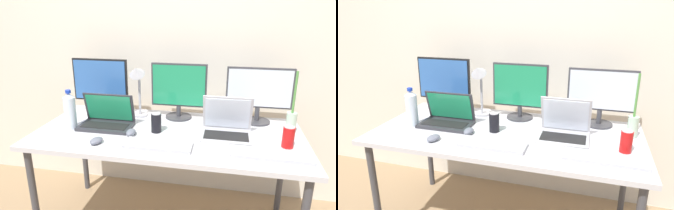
# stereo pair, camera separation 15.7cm
# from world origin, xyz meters

# --- Properties ---
(wall_back) EXTENTS (7.00, 0.08, 2.60)m
(wall_back) POSITION_xyz_m (0.00, 0.59, 1.30)
(wall_back) COLOR silver
(wall_back) RESTS_ON ground
(work_desk) EXTENTS (1.70, 0.80, 0.74)m
(work_desk) POSITION_xyz_m (0.00, 0.00, 0.68)
(work_desk) COLOR #424247
(work_desk) RESTS_ON ground
(monitor_left) EXTENTS (0.42, 0.19, 0.41)m
(monitor_left) POSITION_xyz_m (-0.57, 0.26, 0.96)
(monitor_left) COLOR black
(monitor_left) RESTS_ON work_desk
(monitor_center) EXTENTS (0.39, 0.19, 0.40)m
(monitor_center) POSITION_xyz_m (0.02, 0.27, 0.95)
(monitor_center) COLOR #38383D
(monitor_center) RESTS_ON work_desk
(monitor_right) EXTENTS (0.44, 0.18, 0.39)m
(monitor_right) POSITION_xyz_m (0.57, 0.29, 0.95)
(monitor_right) COLOR #38383D
(monitor_right) RESTS_ON work_desk
(laptop_silver) EXTENTS (0.35, 0.21, 0.22)m
(laptop_silver) POSITION_xyz_m (-0.42, 0.01, 0.79)
(laptop_silver) COLOR #2D2D33
(laptop_silver) RESTS_ON work_desk
(laptop_secondary) EXTENTS (0.30, 0.25, 0.25)m
(laptop_secondary) POSITION_xyz_m (0.37, 0.00, 0.80)
(laptop_secondary) COLOR #B7B7BC
(laptop_secondary) RESTS_ON work_desk
(keyboard_main) EXTENTS (0.39, 0.14, 0.02)m
(keyboard_main) POSITION_xyz_m (-0.01, -0.23, 0.75)
(keyboard_main) COLOR #B2B2B7
(keyboard_main) RESTS_ON work_desk
(keyboard_aux) EXTENTS (0.43, 0.15, 0.02)m
(keyboard_aux) POSITION_xyz_m (0.61, -0.23, 0.75)
(keyboard_aux) COLOR #B2B2B7
(keyboard_aux) RESTS_ON work_desk
(mouse_by_keyboard) EXTENTS (0.09, 0.11, 0.04)m
(mouse_by_keyboard) POSITION_xyz_m (-0.38, -0.26, 0.76)
(mouse_by_keyboard) COLOR slate
(mouse_by_keyboard) RESTS_ON work_desk
(mouse_by_laptop) EXTENTS (0.06, 0.09, 0.04)m
(mouse_by_laptop) POSITION_xyz_m (-0.22, -0.11, 0.76)
(mouse_by_laptop) COLOR slate
(mouse_by_laptop) RESTS_ON work_desk
(water_bottle) EXTENTS (0.08, 0.08, 0.26)m
(water_bottle) POSITION_xyz_m (-0.64, -0.07, 0.86)
(water_bottle) COLOR silver
(water_bottle) RESTS_ON work_desk
(soda_can_near_keyboard) EXTENTS (0.07, 0.07, 0.13)m
(soda_can_near_keyboard) POSITION_xyz_m (-0.07, -0.02, 0.80)
(soda_can_near_keyboard) COLOR black
(soda_can_near_keyboard) RESTS_ON work_desk
(soda_can_by_laptop) EXTENTS (0.07, 0.07, 0.13)m
(soda_can_by_laptop) POSITION_xyz_m (0.72, -0.09, 0.80)
(soda_can_by_laptop) COLOR red
(soda_can_by_laptop) RESTS_ON work_desk
(bamboo_vase) EXTENTS (0.06, 0.06, 0.40)m
(bamboo_vase) POSITION_xyz_m (0.77, 0.14, 0.82)
(bamboo_vase) COLOR #B2D1B7
(bamboo_vase) RESTS_ON work_desk
(desk_lamp) EXTENTS (0.11, 0.18, 0.40)m
(desk_lamp) POSITION_xyz_m (-0.26, 0.21, 1.01)
(desk_lamp) COLOR #B7B7BC
(desk_lamp) RESTS_ON work_desk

